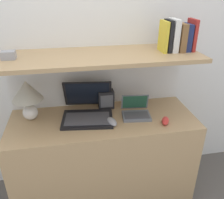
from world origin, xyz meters
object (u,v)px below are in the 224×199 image
object	(u,v)px
computer_mouse	(112,122)
second_mouse	(165,121)
book_red	(192,35)
shelf_gadget	(8,55)
table_lamp	(27,94)
book_yellow	(163,36)
book_navy	(186,37)
book_brown	(180,37)
book_white	(173,35)
router_box	(106,99)
book_black	(168,36)
laptop_small	(136,111)
laptop_large	(88,110)

from	to	relation	value
computer_mouse	second_mouse	world-z (taller)	same
computer_mouse	book_red	bearing A→B (deg)	13.96
shelf_gadget	table_lamp	bearing A→B (deg)	25.22
computer_mouse	book_yellow	xyz separation A→B (m)	(0.40, 0.15, 0.56)
book_navy	book_brown	bearing A→B (deg)	180.00
book_red	book_navy	xyz separation A→B (m)	(-0.04, 0.00, -0.02)
computer_mouse	book_white	world-z (taller)	book_white
router_box	book_brown	size ratio (longest dim) A/B	0.76
book_red	shelf_gadget	xyz separation A→B (m)	(-1.26, 0.00, -0.08)
computer_mouse	second_mouse	size ratio (longest dim) A/B	1.09
book_brown	shelf_gadget	world-z (taller)	book_brown
table_lamp	computer_mouse	xyz separation A→B (m)	(0.59, -0.18, -0.19)
book_brown	book_black	distance (m)	0.10
laptop_small	book_navy	world-z (taller)	book_navy
table_lamp	book_white	xyz separation A→B (m)	(1.05, -0.03, 0.38)
book_white	shelf_gadget	size ratio (longest dim) A/B	2.54
book_white	book_navy	bearing A→B (deg)	0.00
table_lamp	laptop_small	distance (m)	0.81
laptop_small	book_black	distance (m)	0.60
book_brown	shelf_gadget	distance (m)	1.17
table_lamp	router_box	distance (m)	0.60
router_box	book_brown	xyz separation A→B (m)	(0.52, -0.11, 0.50)
laptop_small	computer_mouse	size ratio (longest dim) A/B	1.79
book_brown	book_red	bearing A→B (deg)	0.00
book_black	shelf_gadget	distance (m)	1.08
book_black	shelf_gadget	size ratio (longest dim) A/B	2.48
laptop_small	book_white	world-z (taller)	book_white
book_brown	shelf_gadget	bearing A→B (deg)	180.00
second_mouse	router_box	bearing A→B (deg)	140.22
second_mouse	book_yellow	distance (m)	0.60
computer_mouse	book_navy	distance (m)	0.81
router_box	book_black	distance (m)	0.68
laptop_large	book_white	world-z (taller)	book_white
second_mouse	laptop_large	bearing A→B (deg)	159.82
book_white	book_black	xyz separation A→B (m)	(-0.04, 0.00, -0.00)
book_red	laptop_small	bearing A→B (deg)	-171.81
table_lamp	book_navy	world-z (taller)	book_navy
book_yellow	laptop_large	bearing A→B (deg)	-179.19
laptop_large	shelf_gadget	world-z (taller)	shelf_gadget
laptop_large	second_mouse	distance (m)	0.58
laptop_large	book_yellow	world-z (taller)	book_yellow
table_lamp	book_navy	bearing A→B (deg)	-1.54
router_box	book_white	distance (m)	0.71
laptop_large	book_yellow	size ratio (longest dim) A/B	1.95
table_lamp	router_box	bearing A→B (deg)	7.93
second_mouse	shelf_gadget	distance (m)	1.16
table_lamp	computer_mouse	size ratio (longest dim) A/B	2.39
computer_mouse	second_mouse	bearing A→B (deg)	-8.59
router_box	shelf_gadget	xyz separation A→B (m)	(-0.65, -0.11, 0.43)
book_yellow	second_mouse	bearing A→B (deg)	-92.61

